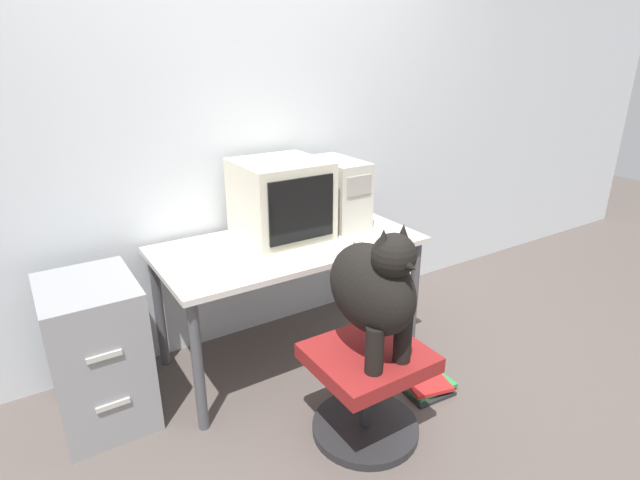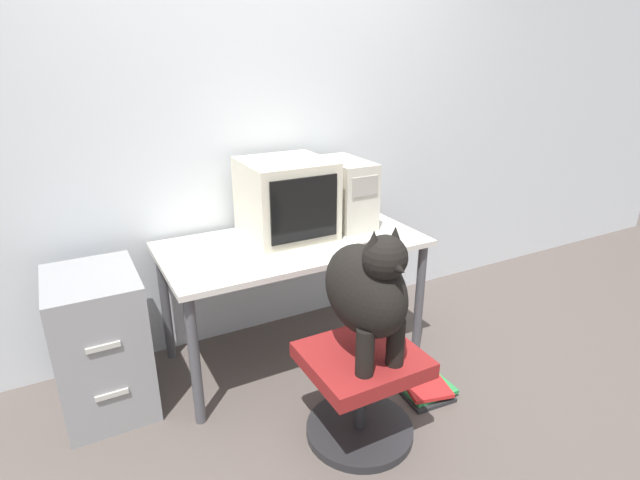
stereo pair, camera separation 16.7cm
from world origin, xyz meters
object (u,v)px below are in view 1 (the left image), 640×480
at_px(crt_monitor, 281,199).
at_px(dog, 375,287).
at_px(filing_cabinet, 98,352).
at_px(pc_tower, 338,192).
at_px(office_chair, 367,386).
at_px(book_stack_floor, 427,386).
at_px(keyboard, 312,254).

height_order(crt_monitor, dog, crt_monitor).
bearing_deg(crt_monitor, filing_cabinet, -175.90).
height_order(pc_tower, office_chair, pc_tower).
bearing_deg(book_stack_floor, filing_cabinet, 153.91).
relative_size(pc_tower, office_chair, 0.83).
height_order(keyboard, office_chair, keyboard).
bearing_deg(dog, book_stack_floor, 10.69).
height_order(keyboard, filing_cabinet, keyboard).
height_order(crt_monitor, keyboard, crt_monitor).
bearing_deg(pc_tower, crt_monitor, -178.04).
bearing_deg(pc_tower, dog, -115.36).
distance_m(crt_monitor, book_stack_floor, 1.25).
relative_size(pc_tower, dog, 0.67).
xyz_separation_m(crt_monitor, dog, (-0.04, -0.86, -0.16)).
relative_size(pc_tower, keyboard, 0.88).
height_order(pc_tower, filing_cabinet, pc_tower).
height_order(pc_tower, book_stack_floor, pc_tower).
height_order(office_chair, dog, dog).
bearing_deg(book_stack_floor, keyboard, 134.28).
xyz_separation_m(keyboard, book_stack_floor, (0.43, -0.44, -0.69)).
xyz_separation_m(pc_tower, filing_cabinet, (-1.40, -0.09, -0.54)).
bearing_deg(filing_cabinet, pc_tower, 3.52).
relative_size(pc_tower, book_stack_floor, 1.49).
xyz_separation_m(pc_tower, office_chair, (-0.41, -0.85, -0.64)).
height_order(keyboard, dog, dog).
bearing_deg(office_chair, filing_cabinet, 142.22).
bearing_deg(dog, filing_cabinet, 141.35).
relative_size(keyboard, dog, 0.77).
height_order(crt_monitor, pc_tower, crt_monitor).
bearing_deg(filing_cabinet, keyboard, -14.75).
bearing_deg(book_stack_floor, dog, -169.31).
xyz_separation_m(office_chair, book_stack_floor, (0.45, 0.06, -0.22)).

